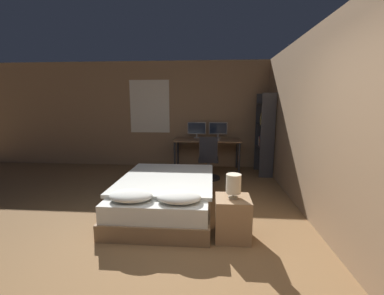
% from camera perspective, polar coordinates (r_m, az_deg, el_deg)
% --- Properties ---
extents(ground_plane, '(20.00, 20.00, 0.00)m').
position_cam_1_polar(ground_plane, '(2.86, -5.61, -25.71)').
color(ground_plane, brown).
extents(wall_back, '(12.00, 0.08, 2.70)m').
position_cam_1_polar(wall_back, '(6.67, 0.64, 7.27)').
color(wall_back, '#8E7051').
rests_on(wall_back, ground_plane).
extents(wall_side_right, '(0.06, 12.00, 2.70)m').
position_cam_1_polar(wall_side_right, '(4.06, 25.06, 4.56)').
color(wall_side_right, '#8E7051').
rests_on(wall_side_right, ground_plane).
extents(bed, '(1.43, 2.05, 0.58)m').
position_cam_1_polar(bed, '(4.06, -5.81, -10.44)').
color(bed, '#846647').
rests_on(bed, ground_plane).
extents(nightstand, '(0.42, 0.42, 0.52)m').
position_cam_1_polar(nightstand, '(3.32, 8.99, -15.22)').
color(nightstand, '#997551').
rests_on(nightstand, ground_plane).
extents(bedside_lamp, '(0.18, 0.18, 0.30)m').
position_cam_1_polar(bedside_lamp, '(3.16, 9.21, -8.01)').
color(bedside_lamp, gray).
rests_on(bedside_lamp, nightstand).
extents(desk, '(1.62, 0.69, 0.77)m').
position_cam_1_polar(desk, '(6.32, 3.37, 1.05)').
color(desk, '#846042').
rests_on(desk, ground_plane).
extents(monitor_left, '(0.46, 0.16, 0.40)m').
position_cam_1_polar(monitor_left, '(6.53, 1.06, 4.14)').
color(monitor_left, '#B7B7BC').
rests_on(monitor_left, desk).
extents(monitor_right, '(0.46, 0.16, 0.40)m').
position_cam_1_polar(monitor_right, '(6.52, 5.83, 4.08)').
color(monitor_right, '#B7B7BC').
rests_on(monitor_right, desk).
extents(keyboard, '(0.35, 0.13, 0.02)m').
position_cam_1_polar(keyboard, '(6.06, 3.33, 1.58)').
color(keyboard, '#B7B7BC').
rests_on(keyboard, desk).
extents(computer_mouse, '(0.07, 0.05, 0.04)m').
position_cam_1_polar(computer_mouse, '(6.06, 5.82, 1.63)').
color(computer_mouse, '#B7B7BC').
rests_on(computer_mouse, desk).
extents(office_chair, '(0.52, 0.52, 0.96)m').
position_cam_1_polar(office_chair, '(5.61, 3.66, -3.39)').
color(office_chair, black).
rests_on(office_chair, ground_plane).
extents(bookshelf, '(0.31, 0.72, 1.87)m').
position_cam_1_polar(bookshelf, '(6.12, 15.95, 3.34)').
color(bookshelf, '#333338').
rests_on(bookshelf, ground_plane).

